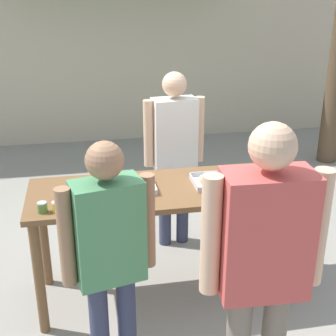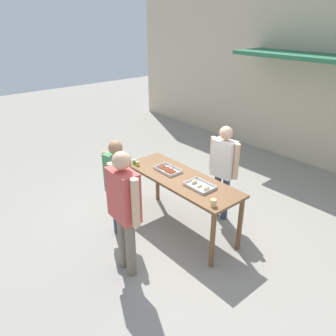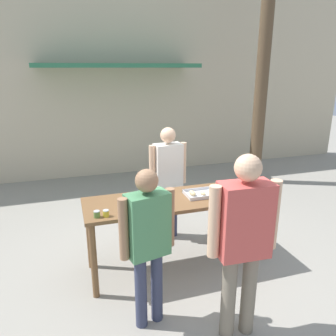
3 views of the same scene
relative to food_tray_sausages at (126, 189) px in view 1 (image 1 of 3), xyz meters
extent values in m
plane|color=gray|center=(0.31, 0.00, -0.92)|extent=(24.00, 24.00, 0.00)
cube|color=brown|center=(0.31, 0.00, -0.03)|extent=(2.01, 0.70, 0.04)
cylinder|color=brown|center=(-0.63, -0.28, -0.49)|extent=(0.07, 0.07, 0.87)
cylinder|color=brown|center=(1.25, -0.28, -0.49)|extent=(0.07, 0.07, 0.87)
cylinder|color=brown|center=(-0.63, 0.29, -0.49)|extent=(0.07, 0.07, 0.87)
cylinder|color=brown|center=(1.25, 0.29, -0.49)|extent=(0.07, 0.07, 0.87)
cube|color=silver|center=(0.00, 0.00, -0.01)|extent=(0.42, 0.26, 0.01)
cube|color=silver|center=(0.00, -0.13, 0.01)|extent=(0.42, 0.01, 0.03)
cube|color=silver|center=(0.00, 0.13, 0.01)|extent=(0.42, 0.01, 0.03)
cube|color=silver|center=(-0.20, 0.00, 0.01)|extent=(0.01, 0.26, 0.03)
cube|color=silver|center=(0.21, 0.00, 0.01)|extent=(0.01, 0.26, 0.03)
cylinder|color=#A34C2D|center=(-0.16, -0.01, 0.01)|extent=(0.03, 0.15, 0.02)
cylinder|color=#A34C2D|center=(-0.12, 0.00, 0.01)|extent=(0.03, 0.12, 0.03)
cylinder|color=#A34C2D|center=(-0.07, 0.00, 0.01)|extent=(0.03, 0.13, 0.03)
cylinder|color=#A34C2D|center=(-0.03, 0.00, 0.01)|extent=(0.04, 0.12, 0.03)
cylinder|color=#A34C2D|center=(0.03, 0.00, 0.01)|extent=(0.03, 0.15, 0.03)
cylinder|color=#A34C2D|center=(0.07, 0.00, 0.00)|extent=(0.04, 0.13, 0.02)
cylinder|color=#A34C2D|center=(0.12, -0.01, 0.01)|extent=(0.03, 0.14, 0.03)
cylinder|color=#A34C2D|center=(0.17, 0.01, 0.01)|extent=(0.03, 0.12, 0.02)
cube|color=silver|center=(0.70, 0.00, -0.01)|extent=(0.41, 0.29, 0.01)
cube|color=silver|center=(0.70, -0.14, 0.01)|extent=(0.41, 0.01, 0.03)
cube|color=silver|center=(0.70, 0.14, 0.01)|extent=(0.41, 0.01, 0.03)
cube|color=silver|center=(0.50, 0.00, 0.01)|extent=(0.01, 0.29, 0.03)
cube|color=silver|center=(0.91, 0.00, 0.01)|extent=(0.01, 0.29, 0.03)
ellipsoid|color=#D6B77F|center=(0.58, 0.01, 0.02)|extent=(0.07, 0.12, 0.05)
ellipsoid|color=#D6B77F|center=(0.70, -0.01, 0.01)|extent=(0.06, 0.11, 0.04)
ellipsoid|color=#D6B77F|center=(0.83, 0.01, 0.02)|extent=(0.07, 0.12, 0.05)
cylinder|color=#567A38|center=(-0.57, -0.24, 0.02)|extent=(0.06, 0.06, 0.06)
cylinder|color=#B2B2B7|center=(-0.57, -0.24, 0.05)|extent=(0.06, 0.06, 0.01)
cylinder|color=gold|center=(-0.47, -0.25, 0.02)|extent=(0.06, 0.06, 0.06)
cylinder|color=#B2B2B7|center=(-0.47, -0.25, 0.05)|extent=(0.06, 0.06, 0.01)
cylinder|color=#DBC67A|center=(1.17, -0.23, 0.03)|extent=(0.08, 0.08, 0.10)
cylinder|color=#333851|center=(0.42, 0.73, -0.54)|extent=(0.11, 0.11, 0.77)
cylinder|color=#333851|center=(0.59, 0.75, -0.54)|extent=(0.11, 0.11, 0.77)
cube|color=silver|center=(0.50, 0.74, 0.16)|extent=(0.39, 0.24, 0.61)
sphere|color=#DBAD89|center=(0.50, 0.74, 0.58)|extent=(0.21, 0.21, 0.21)
cylinder|color=#DBAD89|center=(0.27, 0.72, 0.17)|extent=(0.08, 0.08, 0.58)
cylinder|color=#DBAD89|center=(0.73, 0.76, 0.17)|extent=(0.08, 0.08, 0.58)
cylinder|color=#333851|center=(-0.09, -0.79, -0.55)|extent=(0.11, 0.11, 0.75)
cylinder|color=#333851|center=(-0.26, -0.83, -0.55)|extent=(0.11, 0.11, 0.75)
cube|color=#478456|center=(-0.18, -0.81, 0.12)|extent=(0.41, 0.28, 0.59)
sphere|color=#936B4C|center=(-0.18, -0.81, 0.53)|extent=(0.20, 0.20, 0.20)
cylinder|color=#936B4C|center=(0.05, -0.76, 0.14)|extent=(0.08, 0.08, 0.56)
cylinder|color=#936B4C|center=(-0.40, -0.86, 0.14)|extent=(0.08, 0.08, 0.56)
cube|color=#C64C47|center=(0.56, -1.18, 0.23)|extent=(0.45, 0.26, 0.65)
sphere|color=#DBAD89|center=(0.56, -1.18, 0.69)|extent=(0.22, 0.22, 0.22)
cylinder|color=#DBAD89|center=(0.83, -1.20, 0.25)|extent=(0.10, 0.10, 0.62)
cylinder|color=#DBAD89|center=(0.29, -1.17, 0.25)|extent=(0.10, 0.10, 0.62)
camera|label=1|loc=(-0.27, -3.05, 1.38)|focal=50.00mm
camera|label=2|loc=(3.54, -3.01, 2.21)|focal=35.00mm
camera|label=3|loc=(-0.79, -3.35, 1.45)|focal=35.00mm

